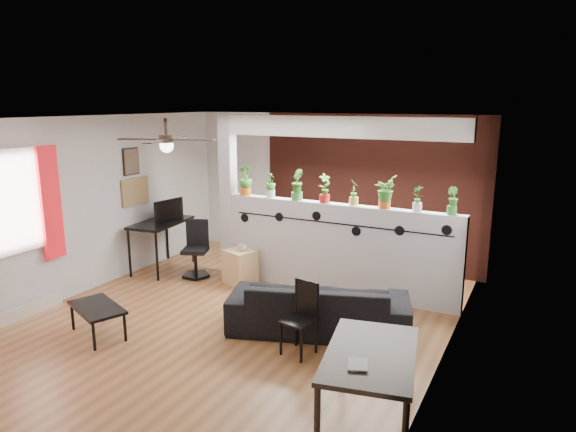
{
  "coord_description": "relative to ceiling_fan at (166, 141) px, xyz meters",
  "views": [
    {
      "loc": [
        3.47,
        -5.31,
        2.8
      ],
      "look_at": [
        0.43,
        0.6,
        1.31
      ],
      "focal_mm": 32.0,
      "sensor_mm": 36.0,
      "label": 1
    }
  ],
  "objects": [
    {
      "name": "potted_plant_4",
      "position": [
        1.83,
        1.8,
        -0.76
      ],
      "size": [
        0.23,
        0.24,
        0.38
      ],
      "color": "#EAC752",
      "rests_on": "partition_wall"
    },
    {
      "name": "potted_plant_1",
      "position": [
        0.47,
        1.8,
        -0.76
      ],
      "size": [
        0.25,
        0.24,
        0.39
      ],
      "color": "silver",
      "rests_on": "partition_wall"
    },
    {
      "name": "vine_decal",
      "position": [
        1.6,
        1.7,
        -1.23
      ],
      "size": [
        3.31,
        0.01,
        0.3
      ],
      "color": "black",
      "rests_on": "partition_wall"
    },
    {
      "name": "potted_plant_7",
      "position": [
        3.18,
        1.8,
        -0.77
      ],
      "size": [
        0.23,
        0.22,
        0.37
      ],
      "color": "#2E8034",
      "rests_on": "partition_wall"
    },
    {
      "name": "office_chair",
      "position": [
        -0.71,
        1.42,
        -1.91
      ],
      "size": [
        0.5,
        0.5,
        0.91
      ],
      "color": "black",
      "rests_on": "ground"
    },
    {
      "name": "cube_shelf",
      "position": [
        0.1,
        1.46,
        -2.04
      ],
      "size": [
        0.54,
        0.51,
        0.54
      ],
      "primitive_type": "cube",
      "rotation": [
        0.0,
        0.0,
        -0.32
      ],
      "color": "tan",
      "rests_on": "ground"
    },
    {
      "name": "ceiling_fan",
      "position": [
        0.0,
        0.0,
        0.0
      ],
      "size": [
        1.19,
        1.19,
        0.43
      ],
      "color": "black",
      "rests_on": "room_shell"
    },
    {
      "name": "sofa",
      "position": [
        1.89,
        0.48,
        -2.01
      ],
      "size": [
        2.26,
        1.45,
        0.62
      ],
      "primitive_type": "imported",
      "rotation": [
        0.0,
        0.0,
        3.46
      ],
      "color": "black",
      "rests_on": "ground"
    },
    {
      "name": "corkboard",
      "position": [
        -1.78,
        1.25,
        -0.96
      ],
      "size": [
        0.03,
        0.6,
        0.45
      ],
      "primitive_type": "cube",
      "color": "olive",
      "rests_on": "room_shell"
    },
    {
      "name": "ceiling_header",
      "position": [
        1.6,
        1.8,
        0.14
      ],
      "size": [
        3.6,
        0.18,
        0.3
      ],
      "primitive_type": "cube",
      "color": "white",
      "rests_on": "room_shell"
    },
    {
      "name": "dining_table",
      "position": [
        3.05,
        -1.06,
        -1.7
      ],
      "size": [
        0.99,
        1.37,
        0.68
      ],
      "color": "black",
      "rests_on": "ground"
    },
    {
      "name": "potted_plant_0",
      "position": [
        0.02,
        1.8,
        -0.72
      ],
      "size": [
        0.31,
        0.32,
        0.47
      ],
      "color": "orange",
      "rests_on": "partition_wall"
    },
    {
      "name": "framed_art",
      "position": [
        -1.78,
        1.2,
        -0.46
      ],
      "size": [
        0.03,
        0.34,
        0.44
      ],
      "color": "#8C7259",
      "rests_on": "room_shell"
    },
    {
      "name": "potted_plant_2",
      "position": [
        0.92,
        1.8,
        -0.72
      ],
      "size": [
        0.29,
        0.31,
        0.46
      ],
      "color": "#419034",
      "rests_on": "partition_wall"
    },
    {
      "name": "folding_chair",
      "position": [
        1.95,
        -0.13,
        -1.82
      ],
      "size": [
        0.4,
        0.4,
        0.84
      ],
      "color": "black",
      "rests_on": "ground"
    },
    {
      "name": "baseboard_heater",
      "position": [
        -1.74,
        -0.9,
        -2.22
      ],
      "size": [
        0.08,
        1.0,
        0.18
      ],
      "primitive_type": "cube",
      "color": "silver",
      "rests_on": "ground"
    },
    {
      "name": "pier_column",
      "position": [
        -0.31,
        1.8,
        -1.01
      ],
      "size": [
        0.22,
        0.2,
        2.6
      ],
      "primitive_type": "cube",
      "color": "#BCBCC1",
      "rests_on": "ground"
    },
    {
      "name": "computer_desk",
      "position": [
        -1.45,
        1.46,
        -1.56
      ],
      "size": [
        0.73,
        1.22,
        0.84
      ],
      "color": "black",
      "rests_on": "ground"
    },
    {
      "name": "potted_plant_6",
      "position": [
        2.73,
        1.8,
        -0.77
      ],
      "size": [
        0.22,
        0.22,
        0.36
      ],
      "color": "white",
      "rests_on": "partition_wall"
    },
    {
      "name": "window_assembly",
      "position": [
        -1.76,
        -0.9,
        -0.81
      ],
      "size": [
        0.09,
        1.3,
        1.55
      ],
      "color": "white",
      "rests_on": "room_shell"
    },
    {
      "name": "coffee_table",
      "position": [
        -0.45,
        -0.89,
        -1.98
      ],
      "size": [
        0.92,
        0.72,
        0.38
      ],
      "color": "black",
      "rests_on": "ground"
    },
    {
      "name": "monitor",
      "position": [
        -1.45,
        1.61,
        -1.38
      ],
      "size": [
        0.35,
        0.1,
        0.19
      ],
      "primitive_type": "imported",
      "rotation": [
        0.0,
        0.0,
        1.43
      ],
      "color": "black",
      "rests_on": "computer_desk"
    },
    {
      "name": "potted_plant_3",
      "position": [
        1.37,
        1.8,
        -0.74
      ],
      "size": [
        0.27,
        0.28,
        0.43
      ],
      "color": "red",
      "rests_on": "partition_wall"
    },
    {
      "name": "brick_panel",
      "position": [
        1.6,
        3.27,
        -1.01
      ],
      "size": [
        3.9,
        0.05,
        2.6
      ],
      "primitive_type": "cube",
      "color": "#AF4332",
      "rests_on": "ground"
    },
    {
      "name": "partition_wall",
      "position": [
        1.6,
        1.8,
        -1.64
      ],
      "size": [
        3.6,
        0.18,
        1.35
      ],
      "primitive_type": "cube",
      "color": "#BCBCC1",
      "rests_on": "ground"
    },
    {
      "name": "potted_plant_5",
      "position": [
        2.28,
        1.8,
        -0.72
      ],
      "size": [
        0.2,
        0.24,
        0.46
      ],
      "color": "orange",
      "rests_on": "partition_wall"
    },
    {
      "name": "book",
      "position": [
        2.95,
        -1.36,
        -1.62
      ],
      "size": [
        0.23,
        0.26,
        0.02
      ],
      "primitive_type": "imported",
      "rotation": [
        0.0,
        0.0,
        0.34
      ],
      "color": "gray",
      "rests_on": "dining_table"
    },
    {
      "name": "cup",
      "position": [
        0.15,
        1.46,
        -1.72
      ],
      "size": [
        0.13,
        0.13,
        0.1
      ],
      "primitive_type": "imported",
      "rotation": [
        0.0,
        0.0,
        0.05
      ],
      "color": "gray",
      "rests_on": "cube_shelf"
    },
    {
      "name": "room_shell",
      "position": [
        0.8,
        0.3,
        -1.01
      ],
      "size": [
        6.3,
        7.1,
        2.9
      ],
      "color": "brown",
      "rests_on": "ground"
    }
  ]
}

